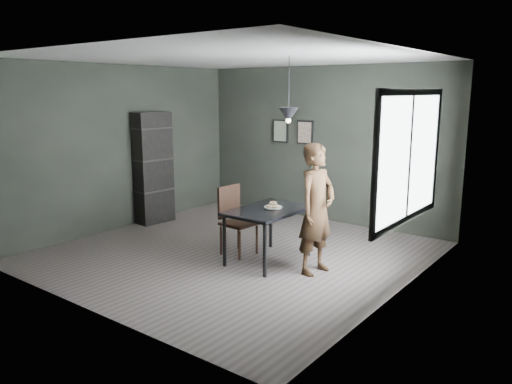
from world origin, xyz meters
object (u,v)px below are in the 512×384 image
Objects in this scene: woman at (317,209)px; wood_chair at (234,215)px; pendant_lamp at (288,114)px; cafe_table at (268,214)px; white_plate at (273,208)px; shelf_unit at (153,168)px.

woman is 1.70× the size of wood_chair.
cafe_table is at bearing -158.20° from pendant_lamp.
white_plate is at bearing 70.54° from cafe_table.
shelf_unit is at bearing 171.86° from wood_chair.
pendant_lamp reaches higher than white_plate.
cafe_table is at bearing 5.60° from wood_chair.
white_plate is 2.98m from shelf_unit.
woman is 1.97× the size of pendant_lamp.
wood_chair is 2.41m from shelf_unit.
pendant_lamp reaches higher than cafe_table.
woman is 0.86× the size of shelf_unit.
woman is 3.71m from shelf_unit.
pendant_lamp is (0.25, 0.10, 1.38)m from cafe_table.
cafe_table is at bearing -4.40° from shelf_unit.
pendant_lamp reaches higher than shelf_unit.
woman is at bearing -2.21° from shelf_unit.
woman is 1.39m from wood_chair.
white_plate is 0.12× the size of shelf_unit.
woman is (0.73, -0.06, 0.10)m from white_plate.
woman reaches higher than cafe_table.
cafe_table is 5.22× the size of white_plate.
wood_chair is 0.50× the size of shelf_unit.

